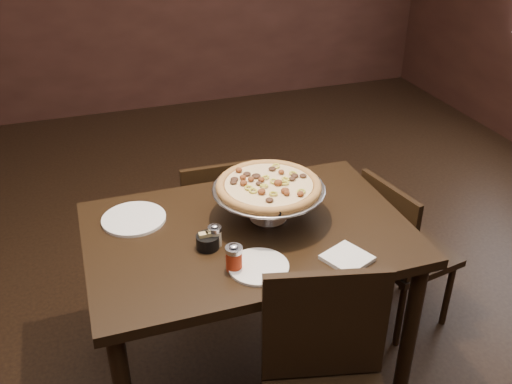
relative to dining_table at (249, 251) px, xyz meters
name	(u,v)px	position (x,y,z in m)	size (l,w,h in m)	color
room	(254,84)	(0.06, 0.09, 0.69)	(6.04, 7.04, 2.84)	black
dining_table	(249,251)	(0.00, 0.00, 0.00)	(1.31, 0.88, 0.82)	black
pizza_stand	(269,186)	(0.10, 0.05, 0.26)	(0.47, 0.47, 0.19)	#B1B2B9
parmesan_shaker	(215,236)	(-0.16, -0.06, 0.15)	(0.05, 0.05, 0.10)	beige
pepper_flake_shaker	(234,258)	(-0.13, -0.23, 0.16)	(0.06, 0.06, 0.11)	maroon
packet_caddy	(208,241)	(-0.19, -0.07, 0.14)	(0.09, 0.09, 0.07)	black
napkin_stack	(347,258)	(0.29, -0.32, 0.12)	(0.15, 0.15, 0.02)	white
plate_left	(134,219)	(-0.43, 0.22, 0.11)	(0.27, 0.27, 0.01)	white
plate_near	(259,267)	(-0.04, -0.26, 0.11)	(0.23, 0.23, 0.01)	white
serving_spatula	(285,207)	(0.11, -0.12, 0.26)	(0.16, 0.16, 0.02)	#B1B2B9
chair_far	(216,219)	(0.03, 0.67, -0.26)	(0.40, 0.40, 0.83)	black
chair_side	(400,248)	(0.82, 0.11, -0.25)	(0.46, 0.46, 0.84)	black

